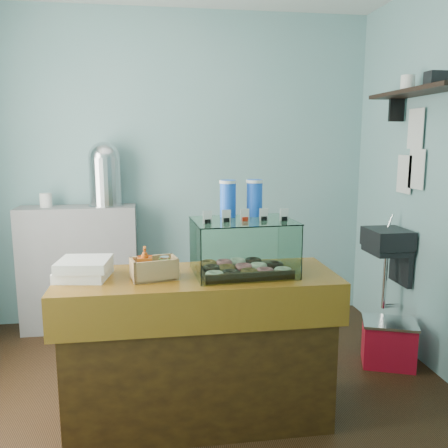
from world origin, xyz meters
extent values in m
plane|color=black|center=(0.00, 0.00, 0.00)|extent=(3.50, 3.50, 0.00)
cube|color=#70A2A4|center=(0.00, 1.50, 1.40)|extent=(3.50, 0.04, 2.80)
cube|color=#70A2A4|center=(0.00, -1.50, 1.40)|extent=(3.50, 0.04, 2.80)
cube|color=black|center=(1.58, 0.55, 0.90)|extent=(0.30, 0.35, 0.15)
cube|color=black|center=(1.71, 0.55, 0.70)|extent=(0.04, 0.30, 0.35)
cylinder|color=silver|center=(1.65, 0.65, 1.02)|extent=(0.02, 0.02, 0.12)
cylinder|color=silver|center=(1.58, 0.55, 0.55)|extent=(0.04, 0.04, 0.45)
cube|color=black|center=(1.60, 0.30, 2.00)|extent=(0.25, 1.00, 0.03)
cube|color=black|center=(1.67, 0.70, 1.90)|extent=(0.12, 0.03, 0.18)
cube|color=silver|center=(1.73, 0.45, 1.45)|extent=(0.01, 0.21, 0.30)
cube|color=silver|center=(1.73, 0.62, 1.40)|extent=(0.01, 0.21, 0.30)
cube|color=silver|center=(1.73, 0.50, 1.75)|extent=(0.01, 0.21, 0.30)
cube|color=#482B0D|center=(0.00, -0.25, 0.42)|extent=(1.50, 0.56, 0.84)
cube|color=#4D2C0A|center=(0.00, -0.25, 0.87)|extent=(1.60, 0.60, 0.06)
cube|color=#4D2C0A|center=(0.00, -0.53, 0.75)|extent=(1.60, 0.04, 0.18)
cube|color=gray|center=(-0.90, 1.32, 0.55)|extent=(1.00, 0.32, 1.10)
cube|color=#331A0F|center=(0.27, -0.25, 0.91)|extent=(0.53, 0.39, 0.02)
torus|color=beige|center=(0.08, -0.38, 0.94)|extent=(0.10, 0.10, 0.03)
torus|color=black|center=(0.18, -0.38, 0.94)|extent=(0.10, 0.10, 0.03)
torus|color=brown|center=(0.27, -0.37, 0.94)|extent=(0.10, 0.10, 0.03)
torus|color=#D36372|center=(0.37, -0.36, 0.94)|extent=(0.10, 0.10, 0.03)
torus|color=beige|center=(0.47, -0.36, 0.94)|extent=(0.10, 0.10, 0.03)
torus|color=black|center=(0.07, -0.26, 0.94)|extent=(0.10, 0.10, 0.03)
torus|color=brown|center=(0.17, -0.26, 0.94)|extent=(0.10, 0.10, 0.03)
torus|color=#D36372|center=(0.27, -0.25, 0.94)|extent=(0.10, 0.10, 0.03)
torus|color=beige|center=(0.36, -0.24, 0.94)|extent=(0.10, 0.10, 0.03)
torus|color=black|center=(0.46, -0.24, 0.94)|extent=(0.10, 0.10, 0.03)
torus|color=brown|center=(0.07, -0.14, 0.94)|extent=(0.10, 0.10, 0.03)
torus|color=#D36372|center=(0.16, -0.14, 0.94)|extent=(0.10, 0.10, 0.03)
torus|color=beige|center=(0.26, -0.13, 0.94)|extent=(0.10, 0.10, 0.03)
torus|color=black|center=(0.35, -0.12, 0.94)|extent=(0.10, 0.10, 0.03)
cube|color=white|center=(0.28, -0.45, 1.05)|extent=(0.56, 0.04, 0.31)
cube|color=white|center=(0.25, -0.05, 1.05)|extent=(0.56, 0.04, 0.31)
cube|color=white|center=(-0.02, -0.27, 1.05)|extent=(0.03, 0.41, 0.31)
cube|color=white|center=(0.55, -0.23, 1.05)|extent=(0.03, 0.41, 0.31)
cube|color=white|center=(0.27, -0.25, 1.21)|extent=(0.60, 0.45, 0.01)
cube|color=silver|center=(0.05, -0.31, 1.25)|extent=(0.05, 0.01, 0.07)
cube|color=black|center=(0.05, -0.31, 1.22)|extent=(0.03, 0.02, 0.02)
cube|color=silver|center=(0.16, -0.31, 1.25)|extent=(0.05, 0.01, 0.07)
cube|color=black|center=(0.16, -0.31, 1.22)|extent=(0.03, 0.02, 0.02)
cube|color=silver|center=(0.27, -0.30, 1.25)|extent=(0.05, 0.01, 0.07)
cube|color=#B2220E|center=(0.27, -0.30, 1.22)|extent=(0.03, 0.02, 0.02)
cube|color=silver|center=(0.38, -0.29, 1.25)|extent=(0.05, 0.01, 0.07)
cube|color=black|center=(0.38, -0.29, 1.22)|extent=(0.03, 0.02, 0.02)
cube|color=silver|center=(0.49, -0.29, 1.25)|extent=(0.05, 0.01, 0.07)
cube|color=black|center=(0.49, -0.29, 1.22)|extent=(0.03, 0.02, 0.02)
cylinder|color=blue|center=(0.20, -0.12, 1.32)|extent=(0.09, 0.09, 0.22)
cylinder|color=white|center=(0.20, -0.12, 1.42)|extent=(0.10, 0.10, 0.02)
cylinder|color=blue|center=(0.36, -0.11, 1.32)|extent=(0.09, 0.09, 0.22)
cylinder|color=white|center=(0.36, -0.11, 1.42)|extent=(0.10, 0.10, 0.02)
cube|color=tan|center=(-0.25, -0.30, 0.91)|extent=(0.28, 0.20, 0.01)
cube|color=tan|center=(-0.23, -0.36, 0.96)|extent=(0.25, 0.07, 0.12)
cube|color=tan|center=(-0.26, -0.23, 0.96)|extent=(0.25, 0.07, 0.12)
cube|color=tan|center=(-0.36, -0.32, 0.96)|extent=(0.04, 0.15, 0.12)
cube|color=tan|center=(-0.13, -0.27, 0.96)|extent=(0.04, 0.15, 0.12)
imported|color=#C85212|center=(-0.30, -0.31, 1.00)|extent=(0.09, 0.10, 0.18)
cylinder|color=#458424|center=(-0.19, -0.28, 0.96)|extent=(0.06, 0.06, 0.10)
cylinder|color=silver|center=(-0.19, -0.28, 1.02)|extent=(0.05, 0.05, 0.01)
cube|color=white|center=(-0.64, -0.22, 0.93)|extent=(0.31, 0.31, 0.05)
cube|color=white|center=(-0.63, -0.23, 0.98)|extent=(0.30, 0.30, 0.05)
cylinder|color=silver|center=(-0.65, 1.32, 1.10)|extent=(0.30, 0.30, 0.01)
cylinder|color=silver|center=(-0.65, 1.32, 1.31)|extent=(0.27, 0.27, 0.41)
sphere|color=silver|center=(-0.65, 1.32, 1.52)|extent=(0.27, 0.27, 0.27)
cube|color=red|center=(1.47, 0.23, 0.16)|extent=(0.44, 0.39, 0.32)
cube|color=silver|center=(1.47, 0.23, 0.33)|extent=(0.46, 0.41, 0.02)
camera|label=1|loc=(-0.25, -2.88, 1.66)|focal=38.00mm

